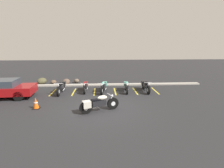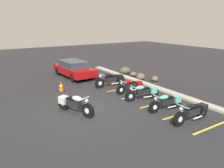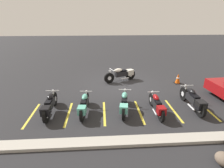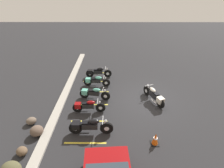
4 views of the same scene
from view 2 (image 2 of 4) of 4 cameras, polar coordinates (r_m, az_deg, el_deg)
The scene contains 20 objects.
ground at distance 10.79m, azimuth -7.39°, elevation -7.25°, with size 60.00×60.00×0.00m, color #262628.
motorcycle_cream_featured at distance 10.60m, azimuth -10.13°, elevation -5.01°, with size 2.18×1.08×0.90m.
parked_bike_0 at distance 14.81m, azimuth -0.10°, elevation 1.27°, with size 0.65×2.31×0.91m.
parked_bike_1 at distance 13.57m, azimuth 5.12°, elevation -0.43°, with size 0.57×2.02×0.79m.
parked_bike_2 at distance 12.37m, azimuth 8.33°, elevation -2.06°, with size 0.71×2.12×0.84m.
parked_bike_3 at distance 11.15m, azimuth 14.36°, elevation -4.48°, with size 0.58×2.06×0.81m.
parked_bike_4 at distance 10.23m, azimuth 20.44°, elevation -6.75°, with size 0.61×2.18×0.86m.
car_red at distance 17.60m, azimuth -9.92°, elevation 4.03°, with size 4.41×2.07×1.29m.
concrete_curb at distance 14.00m, azimuth 14.31°, elevation -1.91°, with size 18.00×0.50×0.12m, color #A8A399.
landscape_rock_0 at distance 17.60m, azimuth 5.58°, elevation 2.57°, with size 0.53×0.47×0.39m, color brown.
landscape_rock_1 at distance 16.52m, azimuth 7.52°, elevation 1.90°, with size 0.67×0.66×0.54m, color brown.
landscape_rock_2 at distance 16.35m, azimuth 11.15°, elevation 1.33°, with size 0.55×0.48×0.40m, color brown.
landscape_rock_3 at distance 18.34m, azimuth 3.47°, elevation 3.53°, with size 0.91×0.75×0.62m, color #4D4B30.
traffic_cone at distance 14.09m, azimuth -13.16°, elevation -0.62°, with size 0.40×0.40×0.68m.
stall_line_0 at distance 15.56m, azimuth -1.09°, elevation 0.15°, with size 0.10×2.10×0.00m, color gold.
stall_line_1 at distance 14.27m, azimuth 2.29°, elevation -1.33°, with size 0.10×2.10×0.00m, color gold.
stall_line_2 at distance 13.04m, azimuth 6.34°, elevation -3.09°, with size 0.10×2.10×0.00m, color gold.
stall_line_3 at distance 11.90m, azimuth 11.20°, elevation -5.18°, with size 0.10×2.10×0.00m, color gold.
stall_line_4 at distance 10.89m, azimuth 17.08°, elevation -7.63°, with size 0.10×2.10×0.00m, color gold.
stall_line_5 at distance 10.04m, azimuth 24.14°, elevation -10.43°, with size 0.10×2.10×0.00m, color gold.
Camera 2 is at (9.04, -4.12, 4.21)m, focal length 35.00 mm.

